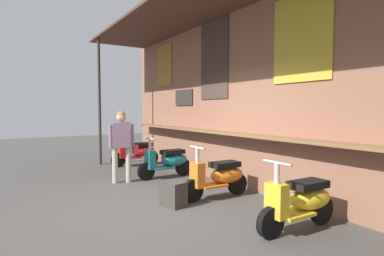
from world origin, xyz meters
The scene contains 8 objects.
ground_plane centered at (0.00, 0.00, 0.00)m, with size 30.44×30.44×0.00m, color #474442.
market_stall_facade centered at (0.00, 1.91, 2.08)m, with size 10.87×2.05×3.83m.
scooter_red centered at (-3.85, 1.08, 0.39)m, with size 0.46×1.40×0.97m.
scooter_teal centered at (-1.96, 1.08, 0.39)m, with size 0.46×1.40×0.97m.
scooter_orange centered at (0.06, 1.08, 0.39)m, with size 0.46×1.40×0.97m.
scooter_yellow centered at (1.89, 1.08, 0.39)m, with size 0.46×1.40×0.97m.
shopper_with_handbag centered at (-2.02, -0.03, 0.95)m, with size 0.32×0.65×1.58m.
merchandise_crate centered at (0.08, 0.11, 0.21)m, with size 0.38×0.30×0.41m, color #3D3833.
Camera 1 is at (4.62, -2.37, 1.62)m, focal length 29.34 mm.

